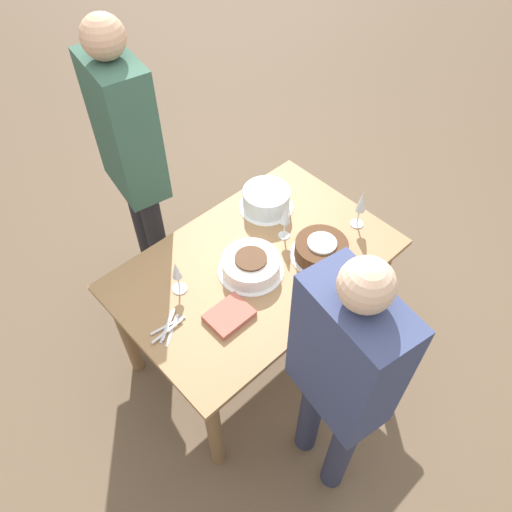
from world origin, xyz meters
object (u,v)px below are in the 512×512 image
(cake_front_chocolate, at_px, (321,250))
(wine_glass_extra, at_px, (177,272))
(cake_center_white, at_px, (251,265))
(wine_glass_near, at_px, (285,216))
(cake_back_decorated, at_px, (266,199))
(person_watching, at_px, (130,151))
(wine_glass_far, at_px, (361,203))
(person_cutting, at_px, (342,372))

(cake_front_chocolate, bearing_deg, wine_glass_extra, 153.80)
(cake_center_white, relative_size, cake_front_chocolate, 1.06)
(wine_glass_near, bearing_deg, cake_front_chocolate, -80.27)
(cake_back_decorated, height_order, person_watching, person_watching)
(person_watching, bearing_deg, wine_glass_near, 34.72)
(wine_glass_near, bearing_deg, cake_back_decorated, 69.76)
(cake_center_white, bearing_deg, cake_back_decorated, 36.65)
(cake_center_white, bearing_deg, wine_glass_far, -13.72)
(cake_front_chocolate, height_order, wine_glass_far, wine_glass_far)
(cake_front_chocolate, distance_m, wine_glass_extra, 0.71)
(cake_center_white, distance_m, person_watching, 0.86)
(wine_glass_extra, relative_size, person_watching, 0.11)
(wine_glass_near, height_order, person_cutting, person_cutting)
(cake_center_white, height_order, wine_glass_extra, wine_glass_extra)
(cake_back_decorated, xyz_separation_m, person_cutting, (-0.54, -0.97, 0.12))
(cake_center_white, distance_m, person_cutting, 0.74)
(wine_glass_near, distance_m, person_watching, 0.86)
(wine_glass_near, bearing_deg, wine_glass_extra, 170.87)
(wine_glass_near, height_order, wine_glass_far, wine_glass_far)
(wine_glass_far, relative_size, person_cutting, 0.14)
(person_cutting, bearing_deg, wine_glass_near, -21.85)
(cake_center_white, height_order, wine_glass_near, wine_glass_near)
(cake_center_white, bearing_deg, wine_glass_extra, 155.16)
(cake_front_chocolate, distance_m, person_watching, 1.09)
(cake_center_white, height_order, person_cutting, person_cutting)
(cake_front_chocolate, height_order, cake_back_decorated, cake_back_decorated)
(wine_glass_extra, bearing_deg, wine_glass_far, -17.68)
(wine_glass_extra, xyz_separation_m, person_watching, (0.24, 0.67, 0.17))
(wine_glass_far, height_order, person_watching, person_watching)
(person_watching, bearing_deg, wine_glass_far, 45.39)
(cake_front_chocolate, relative_size, wine_glass_far, 1.33)
(wine_glass_extra, bearing_deg, cake_back_decorated, 9.96)
(person_watching, bearing_deg, person_cutting, 5.91)
(wine_glass_far, bearing_deg, person_watching, 125.64)
(cake_center_white, distance_m, cake_front_chocolate, 0.36)
(cake_front_chocolate, relative_size, person_cutting, 0.19)
(person_cutting, bearing_deg, wine_glass_extra, 18.95)
(cake_front_chocolate, xyz_separation_m, wine_glass_near, (-0.04, 0.22, 0.10))
(wine_glass_near, distance_m, wine_glass_extra, 0.61)
(cake_back_decorated, bearing_deg, cake_center_white, -143.35)
(person_cutting, bearing_deg, wine_glass_far, -45.88)
(wine_glass_near, bearing_deg, person_watching, 114.96)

